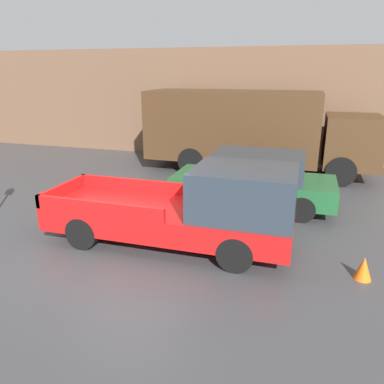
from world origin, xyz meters
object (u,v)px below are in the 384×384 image
car (255,179)px  delivery_truck (251,128)px  traffic_cone (364,268)px  pickup_truck (193,209)px

car → delivery_truck: bearing=100.7°
car → traffic_cone: (2.67, -3.57, -0.60)m
pickup_truck → delivery_truck: 7.31m
pickup_truck → delivery_truck: bearing=88.6°
delivery_truck → traffic_cone: (3.45, -7.70, -1.51)m
pickup_truck → car: size_ratio=1.21×
car → traffic_cone: car is taller
pickup_truck → traffic_cone: 3.72m
delivery_truck → traffic_cone: bearing=-65.9°
pickup_truck → car: (0.96, 3.13, -0.09)m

